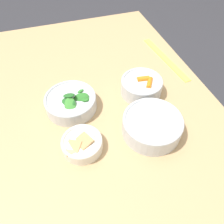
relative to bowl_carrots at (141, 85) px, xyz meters
name	(u,v)px	position (x,y,z in m)	size (l,w,h in m)	color
ground_plane	(103,183)	(0.00, -0.17, -0.77)	(10.00, 10.00, 0.00)	#2D2D33
dining_table	(99,121)	(0.00, -0.17, -0.14)	(1.25, 0.84, 0.73)	tan
bowl_carrots	(141,85)	(0.00, 0.00, 0.00)	(0.15, 0.15, 0.07)	silver
bowl_greens	(71,102)	(0.00, -0.26, 0.00)	(0.18, 0.18, 0.08)	silver
bowl_beans_hotdog	(152,126)	(0.18, -0.04, 0.00)	(0.19, 0.19, 0.06)	silver
bowl_cookies	(82,144)	(0.17, -0.26, -0.01)	(0.12, 0.12, 0.05)	silver
ruler	(165,58)	(-0.16, 0.19, -0.03)	(0.33, 0.06, 0.00)	#EADB4C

